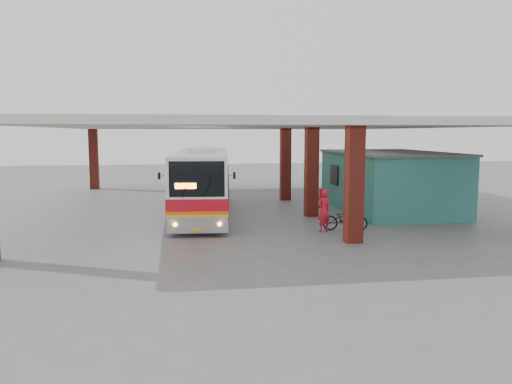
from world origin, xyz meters
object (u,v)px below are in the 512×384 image
Objects in this scene: coach_bus at (203,181)px; pedestrian at (324,211)px; motorcycle at (345,219)px; red_chair at (321,197)px.

coach_bus reaches higher than pedestrian.
pedestrian is at bearing 111.22° from motorcycle.
pedestrian reaches higher than motorcycle.
coach_bus is at bearing -72.29° from pedestrian.
red_chair is (1.26, 7.95, -0.10)m from motorcycle.
pedestrian is at bearing -124.81° from red_chair.
coach_bus is at bearing 63.23° from motorcycle.
coach_bus is 7.05m from pedestrian.
motorcycle is 1.05× the size of pedestrian.
red_chair is (6.90, 2.83, -1.28)m from coach_bus.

